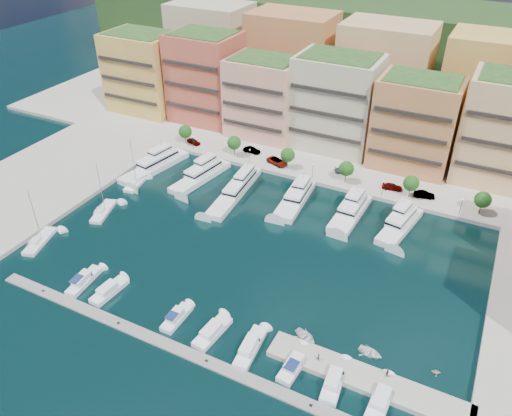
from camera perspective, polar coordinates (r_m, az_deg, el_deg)
The scene contains 55 objects.
ground at distance 105.27m, azimuth 0.14°, elevation -4.69°, with size 400.00×400.00×0.00m, color black.
north_quay at distance 155.21m, azimuth 10.62°, elevation 8.12°, with size 220.00×64.00×2.00m, color #9E998E.
west_quay at distance 135.73m, azimuth -25.61°, elevation 1.24°, with size 34.00×76.00×2.00m, color #9E998E.
hillside at distance 198.60m, azimuth 15.00°, elevation 13.26°, with size 240.00×40.00×58.00m, color #1D3817.
south_pontoon at distance 88.21m, azimuth -10.81°, elevation -14.86°, with size 72.00×2.20×0.35m, color gray.
finger_pier at distance 83.56m, azimuth 12.45°, elevation -18.80°, with size 32.00×5.00×2.00m, color #9E998E.
apartment_0 at distance 169.36m, azimuth -12.70°, elevation 14.91°, with size 22.00×16.50×24.80m.
apartment_1 at distance 158.19m, azimuth -5.79°, elevation 14.61°, with size 20.00×16.50×26.80m.
apartment_2 at distance 147.51m, azimuth 0.94°, elevation 12.53°, with size 20.00×15.50×22.80m.
apartment_3 at distance 141.48m, azimuth 9.14°, elevation 11.83°, with size 22.00×16.50×25.80m.
apartment_4 at distance 135.57m, azimuth 17.71°, elevation 9.21°, with size 20.00×15.50×23.80m.
apartment_5 at distance 135.83m, azimuth 27.07°, elevation 7.80°, with size 22.00×16.50×26.80m.
backblock_0 at distance 181.07m, azimuth -5.09°, elevation 17.65°, with size 26.00×18.00×30.00m, color beige.
backblock_1 at distance 167.79m, azimuth 4.08°, elevation 16.41°, with size 26.00×18.00×30.00m, color #CE714D.
backblock_2 at distance 159.13m, azimuth 14.36°, elevation 14.53°, with size 26.00×18.00×30.00m, color #EBB47C.
backblock_3 at distance 155.85m, azimuth 25.22°, elevation 12.01°, with size 26.00×18.00×30.00m, color #DCBF50.
tree_0 at distance 145.39m, azimuth -8.10°, elevation 8.64°, with size 3.80×3.80×5.65m.
tree_1 at distance 137.56m, azimuth -2.51°, elevation 7.45°, with size 3.80×3.80×5.65m.
tree_2 at distance 131.23m, azimuth 3.64°, elevation 6.05°, with size 3.80×3.80×5.65m.
tree_3 at distance 126.61m, azimuth 10.29°, elevation 4.46°, with size 3.80×3.80×5.65m.
tree_4 at distance 123.90m, azimuth 17.31°, elevation 2.70°, with size 3.80×3.80×5.65m.
tree_5 at distance 123.22m, azimuth 24.50°, elevation 0.86°, with size 3.80×3.80×5.65m.
lamppost_0 at distance 141.98m, azimuth -7.24°, elevation 7.66°, with size 0.30×0.30×4.20m.
lamppost_1 at distance 133.59m, azimuth -0.72°, elevation 6.20°, with size 0.30×0.30×4.20m.
lamppost_2 at distance 127.22m, azimuth 6.51°, elevation 4.48°, with size 0.30×0.30×4.20m.
lamppost_3 at distance 123.16m, azimuth 14.32°, elevation 2.54°, with size 0.30×0.30×4.20m.
lamppost_4 at distance 121.66m, azimuth 22.46°, elevation 0.45°, with size 0.30×0.30×4.20m.
yacht_0 at distance 136.63m, azimuth -11.31°, elevation 4.93°, with size 8.32×22.18×7.30m.
yacht_1 at distance 130.05m, azimuth -6.20°, elevation 3.81°, with size 7.56×20.15×7.30m.
yacht_2 at distance 123.22m, azimuth -2.22°, elevation 2.25°, with size 6.24×24.70×7.30m.
yacht_3 at distance 120.12m, azimuth 4.58°, elevation 1.26°, with size 6.11×18.32×7.30m.
yacht_4 at distance 116.98m, azimuth 10.78°, elevation -0.33°, with size 5.59×17.27×7.30m.
yacht_5 at distance 115.32m, azimuth 16.19°, elevation -1.65°, with size 7.19×17.27×7.30m.
cruiser_1 at distance 102.23m, azimuth -19.08°, elevation -7.88°, with size 3.21×8.76×2.66m.
cruiser_2 at distance 98.63m, azimuth -16.45°, elevation -9.08°, with size 3.23×8.09×2.55m.
cruiser_4 at distance 90.85m, azimuth -9.09°, elevation -12.30°, with size 2.35×7.08×2.66m.
cruiser_5 at distance 87.82m, azimuth -5.03°, elevation -13.97°, with size 3.58×8.43×2.55m.
cruiser_6 at distance 85.30m, azimuth -0.67°, elevation -15.66°, with size 3.29×9.35×2.55m.
cruiser_7 at distance 83.22m, azimuth 4.37°, elevation -17.47°, with size 3.10×7.99×2.66m.
cruiser_8 at distance 82.04m, azimuth 8.91°, elevation -18.96°, with size 3.37×8.59×2.55m.
cruiser_9 at distance 81.33m, azimuth 14.07°, elevation -20.50°, with size 2.97×8.64×2.55m.
sailboat_2 at distance 130.18m, azimuth -13.62°, elevation 2.64°, with size 4.06×8.24×13.20m.
sailboat_0 at distance 116.32m, azimuth -23.48°, elevation -3.55°, with size 5.49×10.09×13.20m.
sailboat_1 at distance 121.34m, azimuth -17.04°, elevation -0.42°, with size 5.66×9.85×13.20m.
tender_3 at distance 87.13m, azimuth 19.87°, elevation -17.19°, with size 1.31×1.51×0.80m, color beige.
tender_0 at distance 87.43m, azimuth 5.66°, elevation -14.40°, with size 3.01×4.21×0.87m, color white.
tender_2 at distance 86.82m, azimuth 12.94°, elevation -15.82°, with size 2.84×3.98×0.82m, color white.
car_0 at distance 146.17m, azimuth -7.15°, elevation 7.56°, with size 1.78×4.43×1.51m, color gray.
car_1 at distance 139.99m, azimuth -0.49°, elevation 6.62°, with size 1.70×4.86×1.60m, color gray.
car_2 at distance 134.14m, azimuth 2.44°, elevation 5.34°, with size 2.80×6.08×1.69m, color gray.
car_3 at distance 131.98m, azimuth 10.00°, elevation 4.24°, with size 1.92×4.73×1.37m, color gray.
car_4 at distance 127.21m, azimuth 15.29°, elevation 2.39°, with size 1.95×4.85×1.65m, color gray.
car_5 at distance 126.17m, azimuth 18.68°, elevation 1.46°, with size 1.71×4.91×1.62m, color gray.
person_0 at distance 83.05m, azimuth 7.15°, elevation -16.52°, with size 0.57×0.37×1.57m, color #27314F.
person_1 at distance 82.99m, azimuth 14.74°, elevation -17.74°, with size 0.78×0.61×1.61m, color #4C332E.
Camera 1 is at (37.21, -73.90, 65.08)m, focal length 35.00 mm.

